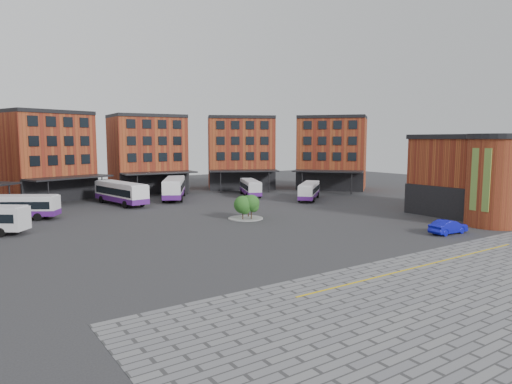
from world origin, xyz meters
TOP-DOWN VIEW (x-y plane):
  - ground at (0.00, 0.00)m, footprint 160.00×160.00m
  - yellow_line at (2.00, -14.00)m, footprint 26.00×0.15m
  - main_building at (-4.77, 38.25)m, footprint 94.14×42.48m
  - east_building at (28.70, -3.06)m, footprint 17.40×15.40m
  - tree_island at (2.00, 11.59)m, footprint 4.40×4.40m
  - bus_b at (-22.24, 27.86)m, footprint 10.46×7.86m
  - bus_c at (-7.02, 33.18)m, footprint 4.72×12.49m
  - bus_d at (2.41, 34.63)m, footprint 8.49×12.44m
  - bus_e at (15.45, 31.26)m, footprint 6.15×10.10m
  - bus_f at (20.56, 21.37)m, footprint 8.99×8.38m
  - blue_car at (14.76, -7.80)m, footprint 4.66×1.84m

SIDE VIEW (x-z plane):
  - ground at x=0.00m, z-range 0.00..0.00m
  - yellow_line at x=2.00m, z-range 0.02..0.04m
  - blue_car at x=14.76m, z-range 0.00..1.51m
  - bus_f at x=20.56m, z-range 0.12..2.93m
  - bus_e at x=15.45m, z-range 0.12..2.94m
  - bus_b at x=-22.24m, z-range 0.13..3.17m
  - tree_island at x=2.00m, z-range 0.19..3.34m
  - bus_c at x=-7.02m, z-range 0.14..3.58m
  - bus_d at x=2.41m, z-range 0.15..3.69m
  - east_building at x=28.70m, z-range -0.01..10.59m
  - main_building at x=-4.77m, z-range -0.07..14.53m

